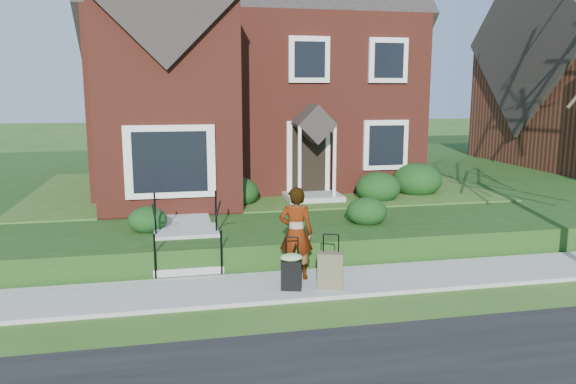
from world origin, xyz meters
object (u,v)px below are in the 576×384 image
object	(u,v)px
suitcase_black	(291,270)
front_steps	(187,244)
suitcase_olive	(330,270)
woman	(296,233)

from	to	relation	value
suitcase_black	front_steps	bearing A→B (deg)	147.69
suitcase_black	suitcase_olive	xyz separation A→B (m)	(0.73, -0.05, -0.04)
woman	suitcase_olive	world-z (taller)	woman
woman	suitcase_black	size ratio (longest dim) A/B	1.83
front_steps	suitcase_olive	xyz separation A→B (m)	(2.57, -2.22, -0.05)
suitcase_black	suitcase_olive	distance (m)	0.74
front_steps	woman	bearing A→B (deg)	-36.78
front_steps	suitcase_olive	world-z (taller)	front_steps
woman	suitcase_olive	bearing A→B (deg)	143.82
woman	suitcase_black	world-z (taller)	woman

